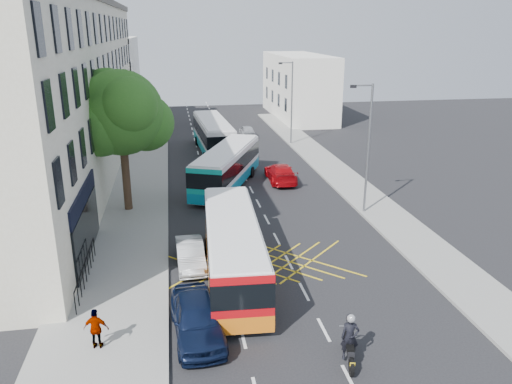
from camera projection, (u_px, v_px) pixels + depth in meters
name	position (u px, v px, depth m)	size (l,w,h in m)	color
ground	(324.00, 330.00, 19.55)	(120.00, 120.00, 0.00)	black
pavement_left	(129.00, 210.00, 32.22)	(5.00, 70.00, 0.15)	gray
pavement_right	(364.00, 196.00, 34.75)	(3.00, 70.00, 0.15)	gray
terrace_main	(57.00, 89.00, 38.14)	(8.30, 45.00, 13.50)	beige
terrace_far	(106.00, 76.00, 67.25)	(8.00, 20.00, 10.00)	silver
building_right	(298.00, 86.00, 64.97)	(6.00, 18.00, 8.00)	silver
street_tree	(121.00, 114.00, 30.24)	(6.30, 5.70, 8.80)	#382619
lamp_near	(367.00, 143.00, 30.31)	(1.45, 0.15, 8.00)	slate
lamp_far	(291.00, 99.00, 49.04)	(1.45, 0.15, 8.00)	slate
railings	(86.00, 271.00, 22.75)	(0.08, 5.60, 1.14)	black
bus_near	(233.00, 248.00, 23.12)	(2.95, 10.42, 2.90)	silver
bus_mid	(227.00, 167.00, 36.58)	(6.26, 10.55, 2.93)	silver
bus_far	(213.00, 135.00, 47.01)	(3.20, 11.18, 3.11)	silver
motorbike	(350.00, 340.00, 17.42)	(0.78, 2.13, 1.91)	black
parked_car_blue	(197.00, 318.00, 18.96)	(1.81, 4.51, 1.54)	black
parked_car_silver	(190.00, 254.00, 24.63)	(1.31, 3.75, 1.24)	#9EA1A5
red_hatchback	(281.00, 173.00, 38.15)	(1.95, 4.79, 1.39)	#AB070D
distant_car_grey	(209.00, 118.00, 61.10)	(2.52, 5.46, 1.52)	#3C3F43
distant_car_silver	(247.00, 131.00, 54.06)	(1.44, 3.59, 1.22)	#A6A8AE
pedestrian_far	(96.00, 329.00, 17.99)	(0.92, 0.38, 1.56)	gray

